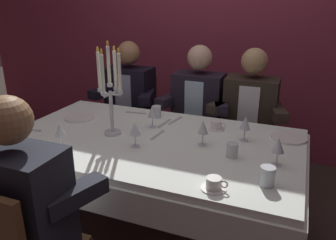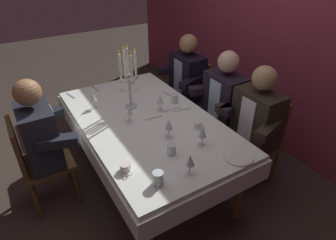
{
  "view_description": "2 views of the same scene",
  "coord_description": "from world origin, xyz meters",
  "views": [
    {
      "loc": [
        0.86,
        -1.84,
        1.61
      ],
      "look_at": [
        0.09,
        0.08,
        0.86
      ],
      "focal_mm": 36.09,
      "sensor_mm": 36.0,
      "label": 1
    },
    {
      "loc": [
        2.01,
        -0.99,
        2.12
      ],
      "look_at": [
        0.26,
        0.07,
        0.85
      ],
      "focal_mm": 30.82,
      "sensor_mm": 36.0,
      "label": 2
    }
  ],
  "objects": [
    {
      "name": "dinner_plate_0",
      "position": [
        0.84,
        0.34,
        0.75
      ],
      "size": [
        0.23,
        0.23,
        0.01
      ],
      "primitive_type": "cylinder",
      "color": "white",
      "rests_on": "dining_table"
    },
    {
      "name": "knife_0",
      "position": [
        -0.03,
        0.29,
        0.74
      ],
      "size": [
        0.04,
        0.19,
        0.01
      ],
      "primitive_type": "cube",
      "rotation": [
        0.0,
        0.0,
        1.48
      ],
      "color": "#B7B7BC",
      "rests_on": "dining_table"
    },
    {
      "name": "wine_glass_4",
      "position": [
        -0.45,
        -0.33,
        0.85
      ],
      "size": [
        0.07,
        0.07,
        0.16
      ],
      "color": "silver",
      "rests_on": "dining_table"
    },
    {
      "name": "knife_1",
      "position": [
        0.03,
        0.37,
        0.74
      ],
      "size": [
        0.05,
        0.19,
        0.01
      ],
      "primitive_type": "cube",
      "rotation": [
        0.0,
        0.0,
        1.42
      ],
      "color": "#B7B7BC",
      "rests_on": "dining_table"
    },
    {
      "name": "water_tumbler_1",
      "position": [
        -0.13,
        0.39,
        0.79
      ],
      "size": [
        0.06,
        0.06,
        0.09
      ],
      "primitive_type": "cylinder",
      "color": "silver",
      "rests_on": "dining_table"
    },
    {
      "name": "dinner_plate_1",
      "position": [
        -0.67,
        0.15,
        0.75
      ],
      "size": [
        0.22,
        0.22,
        0.01
      ],
      "primitive_type": "cylinder",
      "color": "white",
      "rests_on": "dining_table"
    },
    {
      "name": "coffee_cup_1",
      "position": [
        0.35,
        0.32,
        0.77
      ],
      "size": [
        0.13,
        0.12,
        0.06
      ],
      "color": "white",
      "rests_on": "dining_table"
    },
    {
      "name": "candelabra",
      "position": [
        -0.27,
        -0.02,
        1.04
      ],
      "size": [
        0.19,
        0.19,
        0.62
      ],
      "color": "silver",
      "rests_on": "dining_table"
    },
    {
      "name": "seated_diner_0",
      "position": [
        -0.62,
        0.89,
        0.74
      ],
      "size": [
        0.63,
        0.48,
        1.24
      ],
      "color": "brown",
      "rests_on": "ground_plane"
    },
    {
      "name": "ground_plane",
      "position": [
        0.0,
        0.0,
        0.0
      ],
      "size": [
        12.0,
        12.0,
        0.0
      ],
      "primitive_type": "plane",
      "color": "#3B312A"
    },
    {
      "name": "seated_diner_3",
      "position": [
        0.5,
        0.89,
        0.74
      ],
      "size": [
        0.63,
        0.48,
        1.24
      ],
      "color": "brown",
      "rests_on": "ground_plane"
    },
    {
      "name": "dining_table",
      "position": [
        0.0,
        0.0,
        0.62
      ],
      "size": [
        1.94,
        1.14,
        0.74
      ],
      "color": "white",
      "rests_on": "ground_plane"
    },
    {
      "name": "wine_glass_0",
      "position": [
        0.79,
        -0.08,
        0.85
      ],
      "size": [
        0.07,
        0.07,
        0.16
      ],
      "color": "silver",
      "rests_on": "dining_table"
    },
    {
      "name": "fork_5",
      "position": [
        -0.85,
        -0.18,
        0.74
      ],
      "size": [
        0.17,
        0.04,
        0.01
      ],
      "primitive_type": "cube",
      "rotation": [
        0.0,
        0.0,
        0.15
      ],
      "color": "#B7B7BC",
      "rests_on": "dining_table"
    },
    {
      "name": "back_wall",
      "position": [
        0.0,
        1.66,
        1.35
      ],
      "size": [
        6.0,
        0.12,
        2.7
      ],
      "primitive_type": "cube",
      "color": "#873046",
      "rests_on": "ground_plane"
    },
    {
      "name": "seated_diner_2",
      "position": [
        0.05,
        0.89,
        0.74
      ],
      "size": [
        0.63,
        0.48,
        1.24
      ],
      "color": "brown",
      "rests_on": "ground_plane"
    },
    {
      "name": "wine_glass_2",
      "position": [
        -0.04,
        -0.15,
        0.86
      ],
      "size": [
        0.07,
        0.07,
        0.16
      ],
      "color": "silver",
      "rests_on": "dining_table"
    },
    {
      "name": "coffee_cup_0",
      "position": [
        0.54,
        -0.45,
        0.77
      ],
      "size": [
        0.13,
        0.12,
        0.06
      ],
      "color": "white",
      "rests_on": "dining_table"
    },
    {
      "name": "wine_glass_3",
      "position": [
        -0.08,
        0.19,
        0.86
      ],
      "size": [
        0.07,
        0.07,
        0.16
      ],
      "color": "silver",
      "rests_on": "dining_table"
    },
    {
      "name": "fork_3",
      "position": [
        -0.33,
        0.42,
        0.74
      ],
      "size": [
        0.17,
        0.04,
        0.01
      ],
      "primitive_type": "cube",
      "rotation": [
        0.0,
        0.0,
        0.13
      ],
      "color": "#B7B7BC",
      "rests_on": "dining_table"
    },
    {
      "name": "seated_diner_1",
      "position": [
        -0.24,
        -0.89,
        0.74
      ],
      "size": [
        0.63,
        0.48,
        1.24
      ],
      "color": "brown",
      "rests_on": "ground_plane"
    },
    {
      "name": "water_tumbler_2",
      "position": [
        0.77,
        -0.31,
        0.79
      ],
      "size": [
        0.07,
        0.07,
        0.1
      ],
      "primitive_type": "cylinder",
      "color": "silver",
      "rests_on": "dining_table"
    },
    {
      "name": "water_tumbler_0",
      "position": [
        0.55,
        -0.07,
        0.78
      ],
      "size": [
        0.07,
        0.07,
        0.09
      ],
      "primitive_type": "cylinder",
      "color": "silver",
      "rests_on": "dining_table"
    },
    {
      "name": "wine_glass_5",
      "position": [
        0.57,
        0.2,
        0.85
      ],
      "size": [
        0.07,
        0.07,
        0.16
      ],
      "color": "silver",
      "rests_on": "dining_table"
    },
    {
      "name": "wine_glass_1",
      "position": [
        0.34,
        0.03,
        0.86
      ],
      "size": [
        0.07,
        0.07,
        0.16
      ],
      "color": "silver",
      "rests_on": "dining_table"
    },
    {
      "name": "fork_2",
      "position": [
        0.02,
        0.07,
        0.74
      ],
      "size": [
        0.04,
        0.17,
        0.01
      ],
      "primitive_type": "cube",
      "rotation": [
        0.0,
        0.0,
        1.47
      ],
      "color": "#B7B7BC",
      "rests_on": "dining_table"
    }
  ]
}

